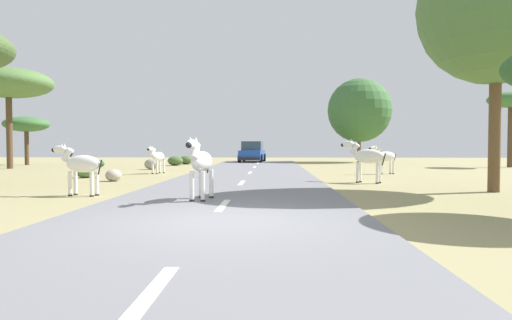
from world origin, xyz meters
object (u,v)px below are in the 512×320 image
(car_0, at_px, (252,152))
(bush_2, at_px, (85,172))
(bush_0, at_px, (175,161))
(bush_3, at_px, (98,164))
(tree_2, at_px, (511,102))
(bush_1, at_px, (186,160))
(rock_0, at_px, (113,175))
(zebra_4, at_px, (80,164))
(rock_1, at_px, (151,164))
(zebra_2, at_px, (366,157))
(tree_6, at_px, (359,110))
(tree_7, at_px, (9,83))
(tree_5, at_px, (26,125))
(zebra_3, at_px, (157,157))
(zebra_1, at_px, (385,157))
(tree_1, at_px, (497,8))
(zebra_0, at_px, (201,162))

(car_0, bearing_deg, bush_2, 74.57)
(bush_0, distance_m, bush_3, 5.32)
(tree_2, bearing_deg, bush_2, -156.62)
(bush_1, relative_size, rock_0, 1.68)
(car_0, relative_size, rock_0, 6.95)
(zebra_4, height_order, tree_2, tree_2)
(zebra_4, distance_m, bush_3, 16.99)
(car_0, relative_size, rock_1, 5.46)
(bush_1, bearing_deg, zebra_2, -58.54)
(car_0, xyz_separation_m, tree_6, (9.18, 0.86, 3.61))
(tree_7, distance_m, bush_0, 11.42)
(car_0, relative_size, bush_2, 5.40)
(bush_2, bearing_deg, bush_0, 84.00)
(car_0, distance_m, bush_0, 8.02)
(zebra_2, height_order, rock_0, zebra_2)
(bush_0, xyz_separation_m, rock_0, (0.66, -13.90, -0.09))
(tree_6, distance_m, tree_7, 26.32)
(zebra_4, distance_m, rock_1, 13.67)
(bush_2, bearing_deg, tree_5, 128.07)
(zebra_2, bearing_deg, rock_0, 117.64)
(bush_2, bearing_deg, zebra_3, 49.78)
(rock_0, bearing_deg, bush_0, 92.70)
(zebra_1, xyz_separation_m, bush_0, (-12.48, 9.08, -0.53))
(bush_3, bearing_deg, rock_0, -65.19)
(tree_2, relative_size, bush_1, 4.57)
(tree_1, height_order, tree_2, tree_1)
(zebra_1, relative_size, car_0, 0.33)
(bush_3, bearing_deg, zebra_4, -69.44)
(tree_1, xyz_separation_m, bush_3, (-17.97, 14.46, -5.26))
(car_0, relative_size, tree_7, 0.72)
(zebra_4, bearing_deg, bush_1, 12.47)
(rock_1, bearing_deg, zebra_3, -70.15)
(zebra_3, height_order, rock_0, zebra_3)
(zebra_3, relative_size, car_0, 0.33)
(tree_2, bearing_deg, tree_5, 176.13)
(zebra_1, distance_m, bush_3, 17.93)
(zebra_1, relative_size, tree_5, 0.42)
(tree_2, distance_m, rock_0, 25.28)
(tree_5, bearing_deg, zebra_1, -22.02)
(zebra_3, bearing_deg, bush_1, -68.43)
(tree_5, bearing_deg, zebra_0, -51.74)
(zebra_1, height_order, zebra_4, zebra_4)
(car_0, xyz_separation_m, tree_7, (-14.44, -10.74, 4.37))
(bush_1, bearing_deg, rock_1, -94.44)
(bush_2, height_order, rock_1, rock_1)
(zebra_0, xyz_separation_m, zebra_2, (5.30, 5.81, 0.00))
(tree_2, xyz_separation_m, rock_1, (-22.71, -3.55, -3.97))
(tree_2, relative_size, rock_0, 7.66)
(tree_7, bearing_deg, zebra_0, -47.11)
(tree_5, relative_size, bush_2, 4.30)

